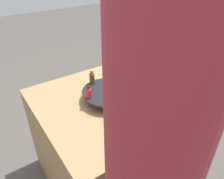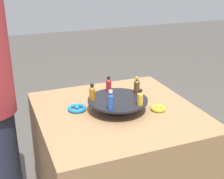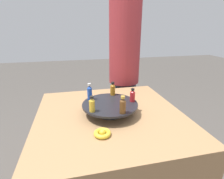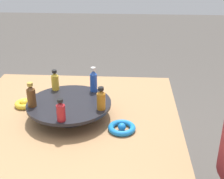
{
  "view_description": "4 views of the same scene",
  "coord_description": "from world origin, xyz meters",
  "px_view_note": "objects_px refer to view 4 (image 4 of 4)",
  "views": [
    {
      "loc": [
        0.98,
        -0.64,
        1.58
      ],
      "look_at": [
        0.1,
        -0.04,
        0.9
      ],
      "focal_mm": 35.0,
      "sensor_mm": 36.0,
      "label": 1
    },
    {
      "loc": [
        0.63,
        1.5,
        1.54
      ],
      "look_at": [
        0.03,
        -0.01,
        0.88
      ],
      "focal_mm": 50.0,
      "sensor_mm": 36.0,
      "label": 2
    },
    {
      "loc": [
        -0.96,
        0.2,
        1.27
      ],
      "look_at": [
        0.06,
        -0.03,
        0.89
      ],
      "focal_mm": 28.0,
      "sensor_mm": 36.0,
      "label": 3
    },
    {
      "loc": [
        0.24,
        -1.11,
        1.4
      ],
      "look_at": [
        0.18,
        -0.08,
        0.92
      ],
      "focal_mm": 50.0,
      "sensor_mm": 36.0,
      "label": 4
    }
  ],
  "objects_px": {
    "display_stand": "(69,106)",
    "bottle_gold": "(55,81)",
    "bottle_blue": "(94,80)",
    "ribbon_bow_blue": "(122,128)",
    "bottle_brown": "(31,95)",
    "bottle_amber": "(101,99)",
    "bottle_red": "(60,111)",
    "ribbon_bow_gold": "(25,104)"
  },
  "relations": [
    {
      "from": "display_stand",
      "to": "bottle_gold",
      "type": "xyz_separation_m",
      "value": [
        -0.08,
        0.12,
        0.06
      ]
    },
    {
      "from": "display_stand",
      "to": "bottle_blue",
      "type": "height_order",
      "value": "bottle_blue"
    },
    {
      "from": "bottle_blue",
      "to": "ribbon_bow_blue",
      "type": "xyz_separation_m",
      "value": [
        0.13,
        -0.2,
        -0.11
      ]
    },
    {
      "from": "bottle_brown",
      "to": "ribbon_bow_blue",
      "type": "distance_m",
      "value": 0.37
    },
    {
      "from": "display_stand",
      "to": "bottle_amber",
      "type": "height_order",
      "value": "bottle_amber"
    },
    {
      "from": "bottle_red",
      "to": "bottle_amber",
      "type": "height_order",
      "value": "bottle_amber"
    },
    {
      "from": "bottle_brown",
      "to": "bottle_amber",
      "type": "relative_size",
      "value": 1.09
    },
    {
      "from": "bottle_amber",
      "to": "ribbon_bow_blue",
      "type": "distance_m",
      "value": 0.14
    },
    {
      "from": "bottle_red",
      "to": "bottle_blue",
      "type": "bearing_deg",
      "value": 70.4
    },
    {
      "from": "bottle_blue",
      "to": "bottle_brown",
      "type": "xyz_separation_m",
      "value": [
        -0.23,
        -0.15,
        -0.0
      ]
    },
    {
      "from": "bottle_blue",
      "to": "bottle_red",
      "type": "relative_size",
      "value": 1.27
    },
    {
      "from": "bottle_gold",
      "to": "bottle_brown",
      "type": "bearing_deg",
      "value": -109.6
    },
    {
      "from": "bottle_amber",
      "to": "ribbon_bow_blue",
      "type": "xyz_separation_m",
      "value": [
        0.08,
        -0.04,
        -0.1
      ]
    },
    {
      "from": "bottle_amber",
      "to": "ribbon_bow_blue",
      "type": "relative_size",
      "value": 0.87
    },
    {
      "from": "bottle_blue",
      "to": "display_stand",
      "type": "bearing_deg",
      "value": -127.6
    },
    {
      "from": "ribbon_bow_gold",
      "to": "ribbon_bow_blue",
      "type": "height_order",
      "value": "ribbon_bow_gold"
    },
    {
      "from": "display_stand",
      "to": "bottle_gold",
      "type": "distance_m",
      "value": 0.16
    },
    {
      "from": "bottle_brown",
      "to": "ribbon_bow_gold",
      "type": "relative_size",
      "value": 1.15
    },
    {
      "from": "bottle_amber",
      "to": "ribbon_bow_gold",
      "type": "height_order",
      "value": "bottle_amber"
    },
    {
      "from": "bottle_brown",
      "to": "ribbon_bow_blue",
      "type": "xyz_separation_m",
      "value": [
        0.36,
        -0.05,
        -0.11
      ]
    },
    {
      "from": "display_stand",
      "to": "bottle_gold",
      "type": "height_order",
      "value": "bottle_gold"
    },
    {
      "from": "bottle_gold",
      "to": "bottle_brown",
      "type": "distance_m",
      "value": 0.17
    },
    {
      "from": "bottle_red",
      "to": "ribbon_bow_gold",
      "type": "distance_m",
      "value": 0.33
    },
    {
      "from": "bottle_gold",
      "to": "bottle_brown",
      "type": "height_order",
      "value": "bottle_brown"
    },
    {
      "from": "bottle_red",
      "to": "ribbon_bow_blue",
      "type": "relative_size",
      "value": 0.81
    },
    {
      "from": "ribbon_bow_gold",
      "to": "bottle_red",
      "type": "bearing_deg",
      "value": -47.12
    },
    {
      "from": "bottle_gold",
      "to": "ribbon_bow_blue",
      "type": "height_order",
      "value": "bottle_gold"
    },
    {
      "from": "bottle_red",
      "to": "bottle_amber",
      "type": "relative_size",
      "value": 0.93
    },
    {
      "from": "bottle_blue",
      "to": "bottle_gold",
      "type": "xyz_separation_m",
      "value": [
        -0.17,
        0.0,
        -0.01
      ]
    },
    {
      "from": "bottle_blue",
      "to": "ribbon_bow_gold",
      "type": "bearing_deg",
      "value": -174.75
    },
    {
      "from": "display_stand",
      "to": "ribbon_bow_gold",
      "type": "relative_size",
      "value": 3.93
    },
    {
      "from": "bottle_red",
      "to": "bottle_brown",
      "type": "bearing_deg",
      "value": 142.4
    },
    {
      "from": "bottle_gold",
      "to": "bottle_red",
      "type": "distance_m",
      "value": 0.27
    },
    {
      "from": "bottle_brown",
      "to": "bottle_amber",
      "type": "distance_m",
      "value": 0.27
    },
    {
      "from": "bottle_blue",
      "to": "bottle_red",
      "type": "bearing_deg",
      "value": -109.6
    },
    {
      "from": "bottle_brown",
      "to": "bottle_red",
      "type": "relative_size",
      "value": 1.17
    },
    {
      "from": "display_stand",
      "to": "ribbon_bow_blue",
      "type": "relative_size",
      "value": 3.22
    },
    {
      "from": "bottle_blue",
      "to": "bottle_red",
      "type": "xyz_separation_m",
      "value": [
        -0.09,
        -0.26,
        -0.01
      ]
    },
    {
      "from": "bottle_amber",
      "to": "bottle_gold",
      "type": "bearing_deg",
      "value": 142.4
    },
    {
      "from": "bottle_red",
      "to": "display_stand",
      "type": "bearing_deg",
      "value": 88.4
    },
    {
      "from": "bottle_blue",
      "to": "ribbon_bow_gold",
      "type": "xyz_separation_m",
      "value": [
        -0.31,
        -0.03,
        -0.11
      ]
    },
    {
      "from": "display_stand",
      "to": "bottle_red",
      "type": "xyz_separation_m",
      "value": [
        -0.0,
        -0.14,
        0.06
      ]
    }
  ]
}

